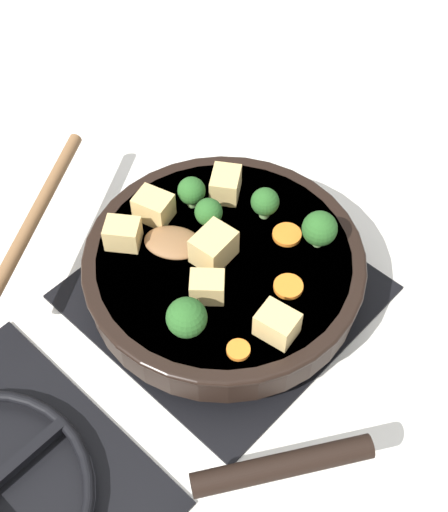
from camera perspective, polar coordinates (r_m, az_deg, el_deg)
ground_plane at (r=0.87m, az=0.00°, el=-3.00°), size 2.40×2.40×0.00m
front_burner_grate at (r=0.86m, az=0.00°, el=-2.54°), size 0.31×0.31×0.03m
skillet_pan at (r=0.82m, az=0.04°, el=-1.03°), size 0.43×0.38×0.05m
wooden_spoon at (r=0.84m, az=-10.74°, el=2.35°), size 0.26×0.24×0.02m
tofu_cube_center_large at (r=0.79m, az=-0.84°, el=0.73°), size 0.04×0.05×0.04m
tofu_cube_near_handle at (r=0.84m, az=-5.65°, el=3.93°), size 0.05×0.04×0.03m
tofu_cube_east_chunk at (r=0.74m, az=4.27°, el=-5.47°), size 0.05×0.04×0.03m
tofu_cube_west_chunk at (r=0.77m, az=-1.36°, el=-2.49°), size 0.05×0.05×0.03m
tofu_cube_back_piece at (r=0.86m, az=0.12°, el=5.75°), size 0.05×0.05×0.03m
tofu_cube_front_piece at (r=0.82m, az=-8.10°, el=1.77°), size 0.05×0.05×0.03m
broccoli_floret_near_spoon at (r=0.83m, az=3.30°, el=4.32°), size 0.03×0.03×0.04m
broccoli_floret_center_top at (r=0.81m, az=7.65°, el=2.17°), size 0.04×0.04×0.05m
broccoli_floret_east_rim at (r=0.82m, az=-1.24°, el=3.50°), size 0.03×0.03×0.04m
broccoli_floret_west_rim at (r=0.73m, az=-3.01°, el=-4.96°), size 0.04×0.04×0.05m
broccoli_floret_north_edge at (r=0.84m, az=-2.61°, el=5.20°), size 0.03×0.03×0.04m
carrot_slice_orange_thin at (r=0.74m, az=1.16°, el=-7.52°), size 0.02×0.02×0.01m
carrot_slice_near_center at (r=0.78m, az=5.17°, el=-2.44°), size 0.03×0.03×0.01m
carrot_slice_edge_slice at (r=0.83m, az=5.05°, el=1.71°), size 0.03×0.03×0.01m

